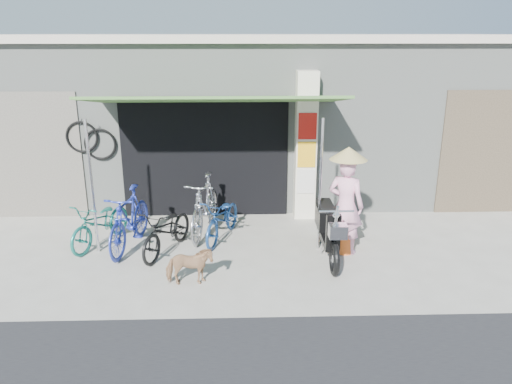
{
  "coord_description": "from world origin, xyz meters",
  "views": [
    {
      "loc": [
        -0.47,
        -7.42,
        3.7
      ],
      "look_at": [
        -0.2,
        1.0,
        1.0
      ],
      "focal_mm": 35.0,
      "sensor_mm": 36.0,
      "label": 1
    }
  ],
  "objects_px": {
    "bike_silver": "(205,206)",
    "bike_navy": "(223,218)",
    "bike_blue": "(129,219)",
    "moped": "(328,229)",
    "bike_black": "(167,230)",
    "street_dog": "(189,266)",
    "bike_teal": "(101,223)",
    "nun": "(346,202)"
  },
  "relations": [
    {
      "from": "bike_navy",
      "to": "nun",
      "type": "height_order",
      "value": "nun"
    },
    {
      "from": "bike_navy",
      "to": "street_dog",
      "type": "relative_size",
      "value": 2.16
    },
    {
      "from": "bike_black",
      "to": "street_dog",
      "type": "distance_m",
      "value": 1.29
    },
    {
      "from": "bike_navy",
      "to": "street_dog",
      "type": "bearing_deg",
      "value": -86.06
    },
    {
      "from": "bike_teal",
      "to": "bike_silver",
      "type": "bearing_deg",
      "value": 36.45
    },
    {
      "from": "bike_black",
      "to": "nun",
      "type": "relative_size",
      "value": 0.85
    },
    {
      "from": "bike_teal",
      "to": "bike_navy",
      "type": "bearing_deg",
      "value": 27.23
    },
    {
      "from": "bike_black",
      "to": "bike_navy",
      "type": "xyz_separation_m",
      "value": [
        0.95,
        0.57,
        -0.01
      ]
    },
    {
      "from": "nun",
      "to": "moped",
      "type": "bearing_deg",
      "value": 56.86
    },
    {
      "from": "bike_silver",
      "to": "nun",
      "type": "distance_m",
      "value": 2.67
    },
    {
      "from": "street_dog",
      "to": "nun",
      "type": "height_order",
      "value": "nun"
    },
    {
      "from": "bike_black",
      "to": "bike_silver",
      "type": "bearing_deg",
      "value": 76.13
    },
    {
      "from": "street_dog",
      "to": "nun",
      "type": "relative_size",
      "value": 0.38
    },
    {
      "from": "bike_black",
      "to": "moped",
      "type": "bearing_deg",
      "value": 16.68
    },
    {
      "from": "street_dog",
      "to": "moped",
      "type": "distance_m",
      "value": 2.48
    },
    {
      "from": "bike_teal",
      "to": "street_dog",
      "type": "relative_size",
      "value": 2.21
    },
    {
      "from": "street_dog",
      "to": "bike_teal",
      "type": "bearing_deg",
      "value": 42.21
    },
    {
      "from": "bike_teal",
      "to": "bike_black",
      "type": "relative_size",
      "value": 1.0
    },
    {
      "from": "bike_black",
      "to": "bike_navy",
      "type": "bearing_deg",
      "value": 52.44
    },
    {
      "from": "bike_black",
      "to": "street_dog",
      "type": "bearing_deg",
      "value": -46.57
    },
    {
      "from": "bike_blue",
      "to": "bike_black",
      "type": "bearing_deg",
      "value": -7.92
    },
    {
      "from": "bike_teal",
      "to": "bike_navy",
      "type": "relative_size",
      "value": 1.02
    },
    {
      "from": "bike_teal",
      "to": "bike_blue",
      "type": "relative_size",
      "value": 0.88
    },
    {
      "from": "bike_silver",
      "to": "bike_navy",
      "type": "height_order",
      "value": "bike_silver"
    },
    {
      "from": "bike_silver",
      "to": "nun",
      "type": "relative_size",
      "value": 1.0
    },
    {
      "from": "bike_blue",
      "to": "bike_black",
      "type": "relative_size",
      "value": 1.14
    },
    {
      "from": "bike_navy",
      "to": "street_dog",
      "type": "distance_m",
      "value": 1.83
    },
    {
      "from": "street_dog",
      "to": "moped",
      "type": "bearing_deg",
      "value": -72.3
    },
    {
      "from": "bike_blue",
      "to": "bike_navy",
      "type": "distance_m",
      "value": 1.68
    },
    {
      "from": "bike_teal",
      "to": "bike_silver",
      "type": "relative_size",
      "value": 0.85
    },
    {
      "from": "bike_silver",
      "to": "street_dog",
      "type": "distance_m",
      "value": 2.06
    },
    {
      "from": "bike_navy",
      "to": "bike_teal",
      "type": "bearing_deg",
      "value": -156.79
    },
    {
      "from": "bike_black",
      "to": "moped",
      "type": "xyz_separation_m",
      "value": [
        2.76,
        -0.22,
        0.07
      ]
    },
    {
      "from": "bike_navy",
      "to": "bike_silver",
      "type": "bearing_deg",
      "value": 159.88
    },
    {
      "from": "bike_blue",
      "to": "moped",
      "type": "bearing_deg",
      "value": 2.5
    },
    {
      "from": "bike_blue",
      "to": "bike_silver",
      "type": "height_order",
      "value": "bike_silver"
    },
    {
      "from": "bike_teal",
      "to": "moped",
      "type": "xyz_separation_m",
      "value": [
        4.01,
        -0.61,
        0.07
      ]
    },
    {
      "from": "bike_navy",
      "to": "nun",
      "type": "relative_size",
      "value": 0.83
    },
    {
      "from": "nun",
      "to": "bike_black",
      "type": "bearing_deg",
      "value": 28.49
    },
    {
      "from": "bike_blue",
      "to": "moped",
      "type": "height_order",
      "value": "bike_blue"
    },
    {
      "from": "bike_teal",
      "to": "nun",
      "type": "height_order",
      "value": "nun"
    },
    {
      "from": "bike_blue",
      "to": "bike_black",
      "type": "distance_m",
      "value": 0.74
    }
  ]
}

